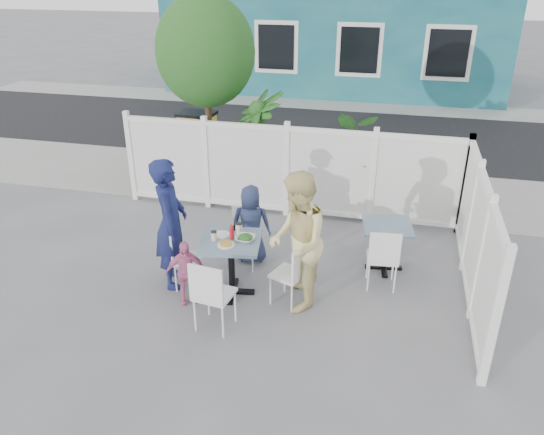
% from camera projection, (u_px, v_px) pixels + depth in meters
% --- Properties ---
extents(ground, '(80.00, 80.00, 0.00)m').
position_uv_depth(ground, '(242.00, 286.00, 7.32)').
color(ground, slate).
extents(near_sidewalk, '(24.00, 2.60, 0.01)m').
position_uv_depth(near_sidewalk, '(296.00, 184.00, 10.64)').
color(near_sidewalk, gray).
rests_on(near_sidewalk, ground).
extents(street, '(24.00, 5.00, 0.01)m').
position_uv_depth(street, '(323.00, 132.00, 13.88)').
color(street, black).
rests_on(street, ground).
extents(far_sidewalk, '(24.00, 1.60, 0.01)m').
position_uv_depth(far_sidewalk, '(338.00, 104.00, 16.59)').
color(far_sidewalk, gray).
rests_on(far_sidewalk, ground).
extents(fence_back, '(5.86, 0.08, 1.60)m').
position_uv_depth(fence_back, '(287.00, 173.00, 9.06)').
color(fence_back, white).
rests_on(fence_back, ground).
extents(fence_right, '(0.08, 3.66, 1.60)m').
position_uv_depth(fence_right, '(476.00, 240.00, 6.87)').
color(fence_right, white).
rests_on(fence_right, ground).
extents(tree, '(1.80, 1.62, 3.59)m').
position_uv_depth(tree, '(205.00, 52.00, 9.41)').
color(tree, '#382316').
rests_on(tree, ground).
extents(utility_cabinet, '(0.69, 0.52, 1.23)m').
position_uv_depth(utility_cabinet, '(199.00, 144.00, 11.00)').
color(utility_cabinet, gold).
rests_on(utility_cabinet, ground).
extents(potted_shrub_a, '(1.54, 1.54, 1.99)m').
position_uv_depth(potted_shrub_a, '(260.00, 146.00, 9.71)').
color(potted_shrub_a, '#1B4C18').
rests_on(potted_shrub_a, ground).
extents(potted_shrub_b, '(1.64, 1.51, 1.55)m').
position_uv_depth(potted_shrub_b, '(358.00, 167.00, 9.34)').
color(potted_shrub_b, '#1B4C18').
rests_on(potted_shrub_b, ground).
extents(main_table, '(0.87, 0.87, 0.81)m').
position_uv_depth(main_table, '(231.00, 252.00, 6.91)').
color(main_table, slate).
rests_on(main_table, ground).
extents(spare_table, '(0.77, 0.77, 0.72)m').
position_uv_depth(spare_table, '(387.00, 235.00, 7.50)').
color(spare_table, slate).
rests_on(spare_table, ground).
extents(chair_left, '(0.46, 0.47, 0.85)m').
position_uv_depth(chair_left, '(182.00, 253.00, 7.14)').
color(chair_left, white).
rests_on(chair_left, ground).
extents(chair_right, '(0.50, 0.51, 0.88)m').
position_uv_depth(chair_right, '(293.00, 270.00, 6.73)').
color(chair_right, white).
rests_on(chair_right, ground).
extents(chair_back, '(0.42, 0.40, 0.87)m').
position_uv_depth(chair_back, '(244.00, 232.00, 7.67)').
color(chair_back, white).
rests_on(chair_back, ground).
extents(chair_near, '(0.48, 0.47, 0.95)m').
position_uv_depth(chair_near, '(211.00, 291.00, 6.22)').
color(chair_near, white).
rests_on(chair_near, ground).
extents(chair_spare, '(0.45, 0.44, 0.90)m').
position_uv_depth(chair_spare, '(383.00, 255.00, 7.05)').
color(chair_spare, white).
rests_on(chair_spare, ground).
extents(man, '(0.61, 0.76, 1.82)m').
position_uv_depth(man, '(171.00, 224.00, 7.03)').
color(man, '#151C4B').
rests_on(man, ground).
extents(woman, '(0.88, 1.02, 1.81)m').
position_uv_depth(woman, '(297.00, 242.00, 6.57)').
color(woman, yellow).
rests_on(woman, ground).
extents(boy, '(0.64, 0.48, 1.19)m').
position_uv_depth(boy, '(251.00, 224.00, 7.72)').
color(boy, '#232D4E').
rests_on(boy, ground).
extents(toddler, '(0.56, 0.44, 0.89)m').
position_uv_depth(toddler, '(185.00, 272.00, 6.81)').
color(toddler, pink).
rests_on(toddler, ground).
extents(plate_main, '(0.22, 0.22, 0.01)m').
position_uv_depth(plate_main, '(226.00, 245.00, 6.70)').
color(plate_main, white).
rests_on(plate_main, main_table).
extents(plate_side, '(0.22, 0.22, 0.01)m').
position_uv_depth(plate_side, '(221.00, 234.00, 6.96)').
color(plate_side, white).
rests_on(plate_side, main_table).
extents(salad_bowl, '(0.25, 0.25, 0.06)m').
position_uv_depth(salad_bowl, '(245.00, 239.00, 6.80)').
color(salad_bowl, white).
rests_on(salad_bowl, main_table).
extents(coffee_cup_a, '(0.07, 0.07, 0.11)m').
position_uv_depth(coffee_cup_a, '(214.00, 236.00, 6.81)').
color(coffee_cup_a, beige).
rests_on(coffee_cup_a, main_table).
extents(coffee_cup_b, '(0.09, 0.09, 0.13)m').
position_uv_depth(coffee_cup_b, '(239.00, 228.00, 6.98)').
color(coffee_cup_b, beige).
rests_on(coffee_cup_b, main_table).
extents(ketchup_bottle, '(0.05, 0.05, 0.17)m').
position_uv_depth(ketchup_bottle, '(232.00, 233.00, 6.82)').
color(ketchup_bottle, '#B71019').
rests_on(ketchup_bottle, main_table).
extents(salt_shaker, '(0.03, 0.03, 0.07)m').
position_uv_depth(salt_shaker, '(232.00, 228.00, 7.06)').
color(salt_shaker, white).
rests_on(salt_shaker, main_table).
extents(pepper_shaker, '(0.03, 0.03, 0.07)m').
position_uv_depth(pepper_shaker, '(234.00, 228.00, 7.07)').
color(pepper_shaker, black).
rests_on(pepper_shaker, main_table).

